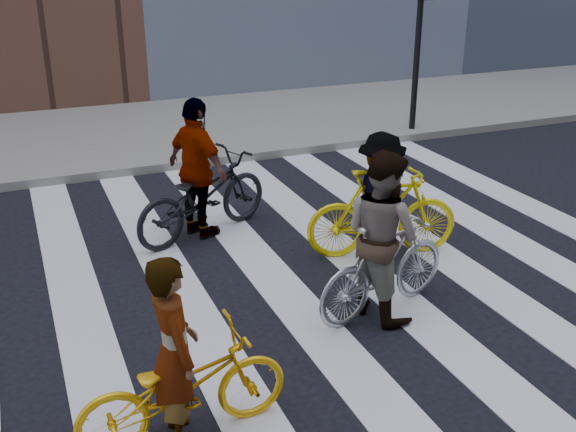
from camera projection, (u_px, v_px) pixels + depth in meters
ground at (337, 292)px, 7.63m from camera, size 100.00×100.00×0.00m
sidewalk_far at (176, 129)px, 14.01m from camera, size 100.00×5.00×0.15m
zebra_crosswalk at (337, 292)px, 7.63m from camera, size 8.25×10.00×0.01m
traffic_signal at (422, 21)px, 12.89m from camera, size 0.22×0.42×3.33m
bike_yellow_left at (183, 388)px, 5.26m from camera, size 1.73×0.66×0.90m
bike_silver_mid at (384, 266)px, 7.05m from camera, size 1.83×0.92×1.06m
bike_yellow_right at (383, 213)px, 8.33m from camera, size 1.97×1.00×1.14m
bike_dark_rear at (203, 196)px, 8.93m from camera, size 2.23×1.50×1.11m
rider_left at (174, 351)px, 5.11m from camera, size 0.40×0.59×1.59m
rider_mid at (382, 235)px, 6.89m from camera, size 0.88×1.02×1.80m
rider_right at (380, 196)px, 8.23m from camera, size 0.84×1.15×1.60m
rider_rear at (198, 169)px, 8.77m from camera, size 0.85×1.19×1.88m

